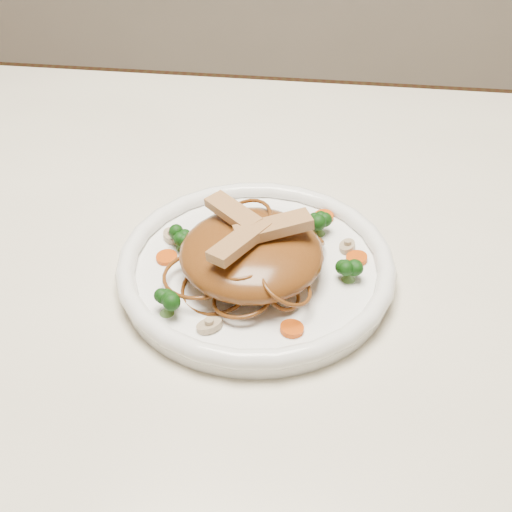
# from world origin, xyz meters

# --- Properties ---
(table) EXTENTS (1.20, 0.80, 0.75)m
(table) POSITION_xyz_m (0.00, 0.00, 0.65)
(table) COLOR white
(table) RESTS_ON ground
(plate) EXTENTS (0.34, 0.34, 0.02)m
(plate) POSITION_xyz_m (0.06, -0.07, 0.76)
(plate) COLOR white
(plate) RESTS_ON table
(noodle_mound) EXTENTS (0.17, 0.17, 0.05)m
(noodle_mound) POSITION_xyz_m (0.05, -0.08, 0.79)
(noodle_mound) COLOR brown
(noodle_mound) RESTS_ON plate
(chicken_a) EXTENTS (0.08, 0.05, 0.01)m
(chicken_a) POSITION_xyz_m (0.07, -0.08, 0.82)
(chicken_a) COLOR tan
(chicken_a) RESTS_ON noodle_mound
(chicken_b) EXTENTS (0.06, 0.06, 0.01)m
(chicken_b) POSITION_xyz_m (0.03, -0.05, 0.82)
(chicken_b) COLOR tan
(chicken_b) RESTS_ON noodle_mound
(chicken_c) EXTENTS (0.06, 0.07, 0.01)m
(chicken_c) POSITION_xyz_m (0.04, -0.10, 0.82)
(chicken_c) COLOR tan
(chicken_c) RESTS_ON noodle_mound
(broccoli_0) EXTENTS (0.04, 0.04, 0.03)m
(broccoli_0) POSITION_xyz_m (0.12, -0.00, 0.78)
(broccoli_0) COLOR #0D3A0C
(broccoli_0) RESTS_ON plate
(broccoli_1) EXTENTS (0.03, 0.03, 0.03)m
(broccoli_1) POSITION_xyz_m (-0.03, -0.05, 0.78)
(broccoli_1) COLOR #0D3A0C
(broccoli_1) RESTS_ON plate
(broccoli_2) EXTENTS (0.03, 0.03, 0.03)m
(broccoli_2) POSITION_xyz_m (-0.02, -0.15, 0.78)
(broccoli_2) COLOR #0D3A0C
(broccoli_2) RESTS_ON plate
(broccoli_3) EXTENTS (0.03, 0.03, 0.03)m
(broccoli_3) POSITION_xyz_m (0.15, -0.08, 0.78)
(broccoli_3) COLOR #0D3A0C
(broccoli_3) RESTS_ON plate
(carrot_0) EXTENTS (0.03, 0.03, 0.00)m
(carrot_0) POSITION_xyz_m (0.12, 0.02, 0.77)
(carrot_0) COLOR #C44807
(carrot_0) RESTS_ON plate
(carrot_1) EXTENTS (0.03, 0.03, 0.00)m
(carrot_1) POSITION_xyz_m (-0.04, -0.07, 0.77)
(carrot_1) COLOR #C44807
(carrot_1) RESTS_ON plate
(carrot_2) EXTENTS (0.02, 0.02, 0.00)m
(carrot_2) POSITION_xyz_m (0.16, -0.04, 0.77)
(carrot_2) COLOR #C44807
(carrot_2) RESTS_ON plate
(carrot_3) EXTENTS (0.03, 0.03, 0.00)m
(carrot_3) POSITION_xyz_m (0.01, 0.02, 0.77)
(carrot_3) COLOR #C44807
(carrot_3) RESTS_ON plate
(carrot_4) EXTENTS (0.03, 0.03, 0.00)m
(carrot_4) POSITION_xyz_m (0.10, -0.16, 0.77)
(carrot_4) COLOR #C44807
(carrot_4) RESTS_ON plate
(mushroom_0) EXTENTS (0.04, 0.04, 0.01)m
(mushroom_0) POSITION_xyz_m (0.02, -0.16, 0.77)
(mushroom_0) COLOR beige
(mushroom_0) RESTS_ON plate
(mushroom_1) EXTENTS (0.03, 0.03, 0.01)m
(mushroom_1) POSITION_xyz_m (0.15, -0.03, 0.77)
(mushroom_1) COLOR beige
(mushroom_1) RESTS_ON plate
(mushroom_2) EXTENTS (0.04, 0.04, 0.01)m
(mushroom_2) POSITION_xyz_m (-0.04, -0.03, 0.77)
(mushroom_2) COLOR beige
(mushroom_2) RESTS_ON plate
(mushroom_3) EXTENTS (0.03, 0.03, 0.01)m
(mushroom_3) POSITION_xyz_m (0.11, 0.01, 0.77)
(mushroom_3) COLOR beige
(mushroom_3) RESTS_ON plate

